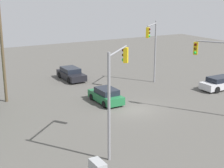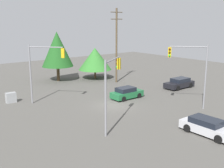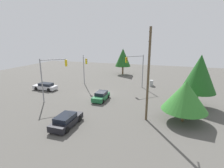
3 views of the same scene
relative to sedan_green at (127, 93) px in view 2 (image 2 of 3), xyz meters
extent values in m
plane|color=#54514C|center=(3.00, 1.31, -0.68)|extent=(80.00, 80.00, 0.00)
cube|color=#1E6638|center=(-0.05, 0.00, -0.14)|extent=(4.09, 1.77, 0.72)
cube|color=black|center=(0.15, 0.00, 0.48)|extent=(2.25, 1.56, 0.52)
cylinder|color=black|center=(-1.32, -0.84, -0.36)|extent=(0.63, 0.22, 0.63)
cylinder|color=black|center=(-1.32, 0.84, -0.36)|extent=(0.63, 0.22, 0.63)
cylinder|color=black|center=(1.22, -0.84, -0.36)|extent=(0.63, 0.22, 0.63)
cylinder|color=black|center=(1.22, 0.84, -0.36)|extent=(0.63, 0.22, 0.63)
cube|color=silver|center=(2.17, 12.83, -0.13)|extent=(1.78, 4.77, 0.71)
cube|color=black|center=(2.17, 12.59, 0.47)|extent=(1.57, 2.62, 0.50)
cylinder|color=black|center=(3.01, 14.31, -0.33)|extent=(0.22, 0.70, 0.70)
cylinder|color=black|center=(1.32, 11.35, -0.33)|extent=(0.22, 0.70, 0.70)
cylinder|color=black|center=(3.01, 11.35, -0.33)|extent=(0.22, 0.70, 0.70)
cube|color=black|center=(-9.49, 0.57, -0.12)|extent=(4.64, 1.93, 0.71)
cube|color=black|center=(-9.72, 0.57, 0.49)|extent=(2.55, 1.70, 0.52)
cylinder|color=black|center=(-8.05, 1.48, -0.32)|extent=(0.72, 0.22, 0.72)
cylinder|color=black|center=(-8.05, -0.35, -0.32)|extent=(0.72, 0.22, 0.72)
cylinder|color=black|center=(-10.93, 1.48, -0.32)|extent=(0.72, 0.22, 0.72)
cylinder|color=black|center=(-10.93, -0.35, -0.32)|extent=(0.72, 0.22, 0.72)
cylinder|color=gray|center=(9.09, 7.67, 2.53)|extent=(0.18, 0.18, 6.41)
cylinder|color=gray|center=(7.44, 6.53, 5.48)|extent=(3.38, 2.38, 0.12)
cube|color=gold|center=(5.79, 5.39, 4.86)|extent=(0.44, 0.42, 1.05)
sphere|color=#360503|center=(5.88, 5.25, 5.19)|extent=(0.22, 0.22, 0.22)
sphere|color=#392605|center=(5.88, 5.25, 4.86)|extent=(0.22, 0.22, 0.22)
sphere|color=green|center=(5.88, 5.25, 4.52)|extent=(0.22, 0.22, 0.22)
cylinder|color=gray|center=(-3.75, 8.41, 2.82)|extent=(0.18, 0.18, 6.98)
cylinder|color=gray|center=(-2.49, 6.94, 6.06)|extent=(2.61, 3.01, 0.12)
cube|color=gold|center=(-1.23, 5.48, 5.43)|extent=(0.43, 0.44, 1.05)
sphere|color=#360503|center=(-1.10, 5.59, 5.77)|extent=(0.22, 0.22, 0.22)
sphere|color=#392605|center=(-1.10, 5.59, 5.43)|extent=(0.22, 0.22, 0.22)
sphere|color=green|center=(-1.10, 5.59, 5.10)|extent=(0.22, 0.22, 0.22)
cylinder|color=gray|center=(9.99, -5.29, 2.72)|extent=(0.18, 0.18, 6.80)
cylinder|color=gray|center=(8.65, -3.87, 5.87)|extent=(2.78, 2.93, 0.12)
cube|color=gold|center=(7.30, -2.44, 5.25)|extent=(0.44, 0.44, 1.05)
sphere|color=#360503|center=(7.17, -2.56, 5.58)|extent=(0.22, 0.22, 0.22)
sphere|color=#392605|center=(7.17, -2.56, 5.25)|extent=(0.22, 0.22, 0.22)
sphere|color=green|center=(7.17, -2.56, 4.91)|extent=(0.22, 0.22, 0.22)
cylinder|color=brown|center=(-4.98, -8.05, 4.94)|extent=(0.28, 0.28, 11.24)
cylinder|color=brown|center=(-4.98, -8.05, 9.96)|extent=(2.20, 0.12, 0.12)
cylinder|color=brown|center=(-4.98, -8.05, 8.96)|extent=(2.20, 0.12, 0.12)
cube|color=#9EA0A3|center=(11.85, -7.05, -0.07)|extent=(1.15, 0.60, 1.21)
cylinder|color=#4C3823|center=(1.67, -14.56, 0.50)|extent=(0.47, 0.47, 2.36)
cone|color=#1E561E|center=(1.67, -14.56, 4.40)|extent=(4.89, 4.89, 5.42)
cylinder|color=brown|center=(-4.00, -12.42, 0.08)|extent=(0.30, 0.30, 1.52)
cone|color=#337A2D|center=(-4.00, -12.42, 2.63)|extent=(5.41, 5.41, 3.59)
camera|label=1|loc=(26.90, -14.78, 9.54)|focal=55.00mm
camera|label=2|loc=(22.32, 25.11, 8.76)|focal=45.00mm
camera|label=3|loc=(-25.55, -10.23, 9.24)|focal=28.00mm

